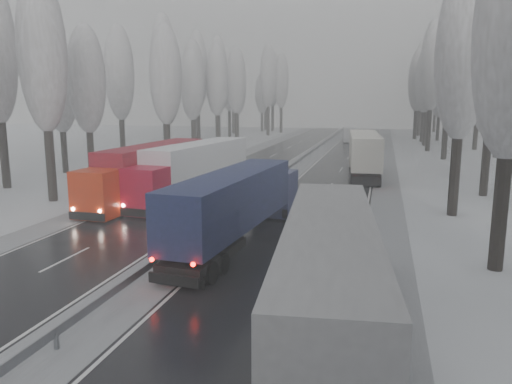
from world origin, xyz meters
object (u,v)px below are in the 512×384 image
at_px(truck_red_white, 194,167).
at_px(truck_red_red, 148,168).
at_px(box_truck_distant, 349,134).
at_px(truck_blue_box, 240,201).
at_px(truck_cream_box, 364,151).
at_px(truck_grey_tarp, 329,266).

xyz_separation_m(truck_red_white, truck_red_red, (-3.17, -1.65, -0.04)).
distance_m(box_truck_distant, truck_red_red, 60.18).
distance_m(truck_blue_box, truck_red_red, 14.26).
distance_m(truck_blue_box, truck_cream_box, 27.39).
bearing_deg(truck_blue_box, truck_cream_box, 83.11).
xyz_separation_m(truck_cream_box, truck_red_red, (-15.88, -17.01, -0.09)).
bearing_deg(truck_red_white, truck_blue_box, -51.46).
relative_size(truck_grey_tarp, truck_blue_box, 1.05).
bearing_deg(truck_blue_box, truck_red_white, 126.79).
bearing_deg(box_truck_distant, truck_blue_box, -97.05).
relative_size(truck_grey_tarp, truck_cream_box, 0.96).
bearing_deg(box_truck_distant, truck_grey_tarp, -92.62).
bearing_deg(box_truck_distant, truck_red_white, -104.36).
bearing_deg(truck_cream_box, truck_blue_box, -106.23).
bearing_deg(truck_red_red, truck_grey_tarp, -48.20).
bearing_deg(truck_red_red, truck_blue_box, -41.05).
xyz_separation_m(truck_cream_box, truck_red_white, (-12.70, -15.36, -0.06)).
height_order(box_truck_distant, truck_red_white, truck_red_white).
height_order(truck_cream_box, truck_red_red, truck_cream_box).
relative_size(truck_blue_box, truck_cream_box, 0.91).
height_order(truck_grey_tarp, truck_blue_box, truck_grey_tarp).
bearing_deg(truck_red_red, truck_red_white, 29.92).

